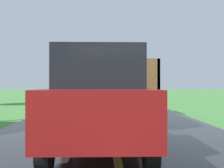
{
  "coord_description": "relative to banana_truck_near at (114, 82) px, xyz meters",
  "views": [
    {
      "loc": [
        -0.23,
        0.78,
        1.36
      ],
      "look_at": [
        0.08,
        11.86,
        1.4
      ],
      "focal_mm": 46.83,
      "sensor_mm": 36.0,
      "label": 1
    }
  ],
  "objects": [
    {
      "name": "banana_truck_near",
      "position": [
        0.0,
        0.0,
        0.0
      ],
      "size": [
        2.38,
        5.82,
        2.8
      ],
      "color": "#2D2D30",
      "rests_on": "road_surface"
    },
    {
      "name": "banana_truck_far",
      "position": [
        -0.01,
        13.45,
        0.01
      ],
      "size": [
        2.38,
        5.81,
        2.8
      ],
      "color": "#2D2D30",
      "rests_on": "road_surface"
    },
    {
      "name": "following_car",
      "position": [
        -0.48,
        -6.07,
        -0.4
      ],
      "size": [
        1.74,
        4.1,
        1.92
      ],
      "color": "maroon",
      "rests_on": "road_surface"
    }
  ]
}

